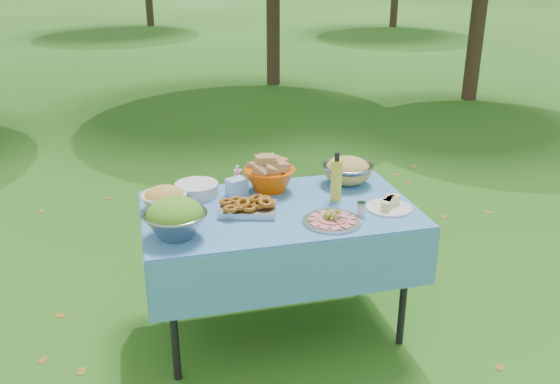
# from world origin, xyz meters

# --- Properties ---
(ground) EXTENTS (80.00, 80.00, 0.00)m
(ground) POSITION_xyz_m (0.00, 0.00, 0.00)
(ground) COLOR #143309
(ground) RESTS_ON ground
(picnic_table) EXTENTS (1.46, 0.86, 0.76)m
(picnic_table) POSITION_xyz_m (0.00, 0.00, 0.38)
(picnic_table) COLOR #75B6E1
(picnic_table) RESTS_ON ground
(salad_bowl) EXTENTS (0.38, 0.38, 0.20)m
(salad_bowl) POSITION_xyz_m (-0.57, -0.21, 0.86)
(salad_bowl) COLOR gray
(salad_bowl) RESTS_ON picnic_table
(pasta_bowl_white) EXTENTS (0.30, 0.30, 0.13)m
(pasta_bowl_white) POSITION_xyz_m (-0.60, 0.13, 0.83)
(pasta_bowl_white) COLOR silver
(pasta_bowl_white) RESTS_ON picnic_table
(plate_stack) EXTENTS (0.25, 0.25, 0.07)m
(plate_stack) POSITION_xyz_m (-0.41, 0.30, 0.80)
(plate_stack) COLOR silver
(plate_stack) RESTS_ON picnic_table
(wipes_box) EXTENTS (0.13, 0.12, 0.10)m
(wipes_box) POSITION_xyz_m (-0.19, 0.24, 0.81)
(wipes_box) COLOR #93BEE7
(wipes_box) RESTS_ON picnic_table
(sanitizer_bottle) EXTENTS (0.06, 0.06, 0.14)m
(sanitizer_bottle) POSITION_xyz_m (-0.16, 0.33, 0.83)
(sanitizer_bottle) COLOR pink
(sanitizer_bottle) RESTS_ON picnic_table
(bread_bowl) EXTENTS (0.33, 0.33, 0.20)m
(bread_bowl) POSITION_xyz_m (0.01, 0.27, 0.86)
(bread_bowl) COLOR #E04F00
(bread_bowl) RESTS_ON picnic_table
(pasta_bowl_steel) EXTENTS (0.40, 0.40, 0.16)m
(pasta_bowl_steel) POSITION_xyz_m (0.49, 0.27, 0.84)
(pasta_bowl_steel) COLOR gray
(pasta_bowl_steel) RESTS_ON picnic_table
(fried_tray) EXTENTS (0.35, 0.29, 0.07)m
(fried_tray) POSITION_xyz_m (-0.17, -0.02, 0.80)
(fried_tray) COLOR #A8A7AC
(fried_tray) RESTS_ON picnic_table
(charcuterie_platter) EXTENTS (0.34, 0.34, 0.07)m
(charcuterie_platter) POSITION_xyz_m (0.22, -0.24, 0.80)
(charcuterie_platter) COLOR #A5A8AC
(charcuterie_platter) RESTS_ON picnic_table
(oil_bottle) EXTENTS (0.08, 0.08, 0.28)m
(oil_bottle) POSITION_xyz_m (0.34, 0.04, 0.90)
(oil_bottle) COLOR gold
(oil_bottle) RESTS_ON picnic_table
(cheese_plate) EXTENTS (0.30, 0.30, 0.07)m
(cheese_plate) POSITION_xyz_m (0.57, -0.15, 0.79)
(cheese_plate) COLOR silver
(cheese_plate) RESTS_ON picnic_table
(shaker) EXTENTS (0.06, 0.06, 0.08)m
(shaker) POSITION_xyz_m (0.39, -0.20, 0.80)
(shaker) COLOR silver
(shaker) RESTS_ON picnic_table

